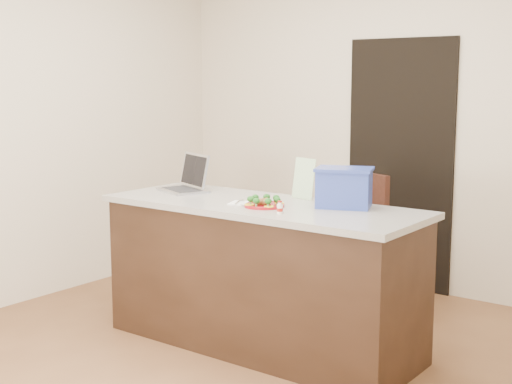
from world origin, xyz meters
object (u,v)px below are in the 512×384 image
Objects in this scene: yogurt_bottle at (280,208)px; chair at (358,235)px; plate at (264,205)px; island at (262,275)px; napkin at (243,203)px; blue_box at (344,187)px; laptop at (188,181)px.

yogurt_bottle is 0.07× the size of chair.
yogurt_bottle is at bearing -62.21° from chair.
plate is 0.24m from yogurt_bottle.
plate is at bearing 147.44° from yogurt_bottle.
chair reaches higher than yogurt_bottle.
napkin reaches higher than island.
napkin is 0.63m from blue_box.
laptop reaches higher than blue_box.
chair is at bearing 76.04° from napkin.
yogurt_bottle is 1.22m from chair.
chair is (0.17, 0.93, 0.12)m from island.
yogurt_bottle is at bearing 3.09° from laptop.
island is 0.77m from blue_box.
island is at bearing 133.43° from plate.
plate is (0.09, -0.09, 0.47)m from island.
yogurt_bottle is (0.29, -0.23, 0.49)m from island.
laptop is at bearing -115.63° from chair.
plate is at bearing -46.57° from island.
napkin is 1.11m from chair.
blue_box reaches higher than yogurt_bottle.
chair is at bearing 64.53° from laptop.
island is 0.48m from napkin.
island is at bearing 142.54° from yogurt_bottle.
blue_box reaches higher than chair.
laptop is 0.41× the size of chair.
blue_box is at bearing 20.16° from island.
napkin is 0.15× the size of chair.
laptop is at bearing 161.66° from blue_box.
laptop is (-1.01, 0.34, 0.04)m from yogurt_bottle.
plate is 1.09m from chair.
napkin is at bearing -176.34° from blue_box.
plate is 0.17m from napkin.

